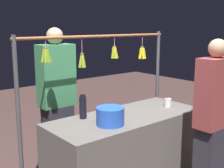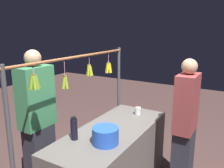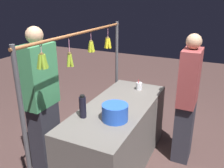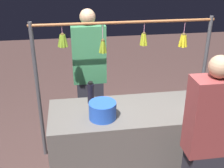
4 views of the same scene
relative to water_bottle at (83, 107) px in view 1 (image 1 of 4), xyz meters
name	(u,v)px [view 1 (image 1 of 4)]	position (x,y,z in m)	size (l,w,h in m)	color
market_counter	(126,152)	(-0.42, 0.22, -0.54)	(1.77, 0.73, 0.84)	#66605B
display_rack	(100,79)	(-0.42, -0.25, 0.22)	(2.10, 0.11, 1.72)	#4C4C51
water_bottle	(83,107)	(0.00, 0.00, 0.00)	(0.08, 0.08, 0.26)	black
blue_bucket	(110,116)	(-0.09, 0.34, -0.03)	(0.28, 0.28, 0.18)	blue
drink_cup	(168,103)	(-1.04, 0.28, -0.07)	(0.08, 0.08, 0.15)	silver
vendor_person	(57,103)	(-0.03, -0.60, -0.08)	(0.42, 0.23, 1.78)	#2D2D38
customer_person	(213,123)	(-0.93, 0.95, -0.13)	(0.40, 0.22, 1.68)	#2D2D38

